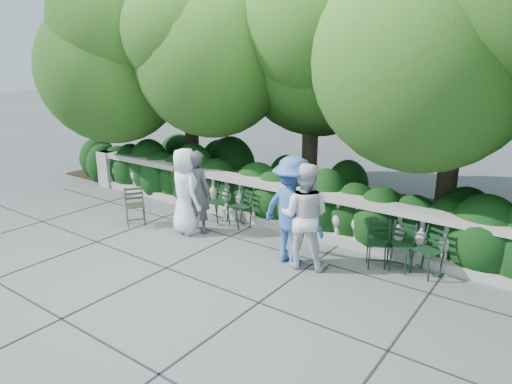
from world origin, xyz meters
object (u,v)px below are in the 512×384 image
Objects in this scene: person_businessman at (185,191)px; chair_e at (395,272)px; person_woman_grey at (198,192)px; person_casual_man at (304,216)px; chair_f at (419,277)px; chair_b at (212,222)px; chair_d at (379,270)px; chair_weathered at (137,227)px; person_older_blue at (292,211)px; chair_c at (234,228)px.

chair_e is at bearing -149.51° from person_businessman.
person_casual_man is (2.61, -0.14, 0.06)m from person_woman_grey.
chair_e and chair_f have the same top height.
chair_b is 1.17m from person_businessman.
chair_e is 0.40m from chair_f.
person_casual_man is at bearing -7.62° from chair_b.
chair_b and chair_d have the same top height.
chair_weathered is at bearing 163.76° from chair_d.
person_older_blue is at bearing 175.59° from person_woman_grey.
person_businessman is 2.56m from person_older_blue.
person_casual_man reaches higher than chair_b.
person_casual_man is 0.96× the size of person_older_blue.
person_casual_man reaches higher than chair_c.
person_casual_man is at bearing 0.25° from chair_c.
chair_e is at bearing -173.75° from person_woman_grey.
chair_e and chair_weathered have the same top height.
person_businessman reaches higher than chair_e.
chair_c is 2.12m from chair_weathered.
chair_weathered is at bearing -146.40° from chair_f.
chair_f is 5.84m from chair_weathered.
chair_d is at bearing -41.81° from chair_weathered.
chair_d is 1.62m from person_casual_man.
chair_c is 1.00× the size of chair_f.
person_older_blue is (-1.42, -0.58, 0.97)m from chair_d.
person_woman_grey is at bearing -70.20° from chair_b.
chair_b is at bearing -179.98° from chair_e.
chair_weathered is at bearing 14.68° from person_older_blue.
chair_f is at bearing -14.77° from chair_d.
chair_b is at bearing -157.88° from chair_f.
person_woman_grey is at bearing -150.56° from chair_f.
chair_weathered is 1.48m from person_businessman.
person_older_blue is at bearing -46.11° from chair_weathered.
person_casual_man is (2.74, -0.71, 0.93)m from chair_b.
chair_b is 1.00× the size of chair_weathered.
chair_e is at bearing -8.88° from chair_d.
person_older_blue reaches higher than chair_c.
person_older_blue is at bearing 174.10° from chair_d.
person_businessman is at bearing -148.77° from chair_f.
chair_c is 1.00× the size of chair_e.
person_older_blue is (1.90, -0.72, 0.97)m from chair_c.
chair_c is at bearing -129.30° from person_woman_grey.
person_older_blue is (3.65, 0.49, 0.97)m from chair_weathered.
chair_e is 0.47× the size of person_businessman.
chair_f is (0.64, 0.15, 0.00)m from chair_d.
chair_e is 4.16m from person_woman_grey.
chair_d is 0.66m from chair_f.
chair_f is at bearing -149.53° from person_businessman.
person_woman_grey is at bearing 4.18° from person_older_blue.
chair_weathered is 0.47× the size of person_businessman.
person_businessman reaches higher than chair_b.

